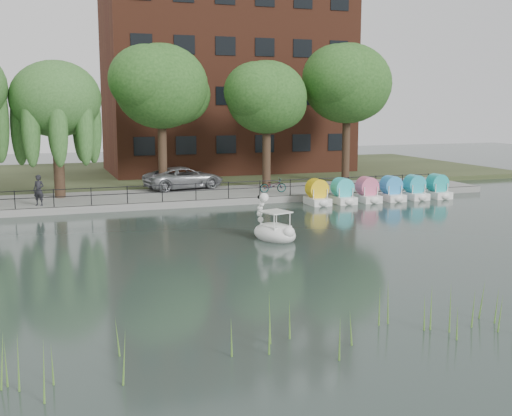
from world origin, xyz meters
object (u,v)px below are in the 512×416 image
minivan (184,176)px  swan_boat (274,230)px  bicycle (273,185)px  pedestrian (39,188)px

minivan → swan_boat: (0.55, -15.31, -0.80)m
minivan → bicycle: bearing=-138.8°
bicycle → swan_boat: (-4.39, -11.66, -0.46)m
pedestrian → swan_boat: (9.77, -10.97, -0.95)m
minivan → pedestrian: size_ratio=3.08×
minivan → pedestrian: (-9.21, -4.34, 0.14)m
bicycle → pedestrian: (-14.16, -0.69, 0.49)m
minivan → swan_boat: minivan is taller
minivan → pedestrian: 10.19m
swan_boat → bicycle: bearing=52.7°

